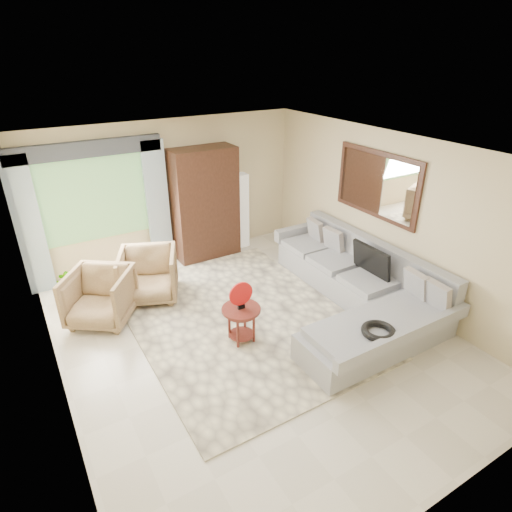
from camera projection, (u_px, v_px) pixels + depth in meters
ground at (254, 335)px, 6.11m from camera, size 6.00×6.00×0.00m
area_rug at (240, 318)px, 6.47m from camera, size 3.00×4.00×0.02m
sectional_sofa at (358, 291)px, 6.66m from camera, size 2.30×3.46×0.90m
tv_screen at (371, 260)px, 6.63m from camera, size 0.14×0.74×0.48m
garden_hose at (378, 331)px, 5.28m from camera, size 0.43×0.43×0.09m
coffee_table at (241, 324)px, 5.87m from camera, size 0.53×0.53×0.53m
red_disc at (241, 294)px, 5.66m from camera, size 0.34×0.03×0.34m
armchair_left at (100, 297)px, 6.27m from camera, size 1.22×1.22×0.81m
armchair_right at (149, 275)px, 6.85m from camera, size 1.16×1.17×0.82m
potted_plant at (72, 282)px, 6.91m from camera, size 0.57×0.52×0.55m
armoire at (205, 204)px, 7.99m from camera, size 1.20×0.55×2.10m
floor_lamp at (241, 211)px, 8.53m from camera, size 0.24×0.24×1.50m
window at (94, 199)px, 7.15m from camera, size 1.80×0.04×1.40m
curtain_left at (29, 227)px, 6.71m from camera, size 0.40×0.08×2.30m
curtain_right at (158, 204)px, 7.68m from camera, size 0.40×0.08×2.30m
valance at (86, 149)px, 6.72m from camera, size 2.40×0.12×0.26m
wall_mirror at (376, 184)px, 6.73m from camera, size 0.05×1.70×1.05m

